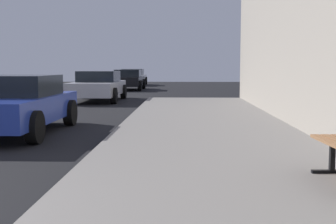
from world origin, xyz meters
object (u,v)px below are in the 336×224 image
at_px(car_silver, 98,86).
at_px(car_black, 128,80).
at_px(car_blue, 14,104).
at_px(car_white, 133,77).

height_order(car_silver, car_black, same).
height_order(car_blue, car_white, same).
xyz_separation_m(car_blue, car_black, (0.26, 18.40, -0.00)).
relative_size(car_blue, car_black, 1.01).
xyz_separation_m(car_silver, car_black, (0.15, 9.14, -0.00)).
bearing_deg(car_black, car_white, -86.08).
relative_size(car_black, car_white, 1.03).
distance_m(car_silver, car_black, 9.14).
height_order(car_silver, car_white, same).
height_order(car_black, car_white, same).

